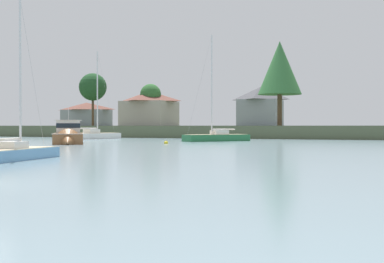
% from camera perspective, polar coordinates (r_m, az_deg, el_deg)
% --- Properties ---
extents(far_shore_bank, '(227.48, 52.11, 2.06)m').
position_cam_1_polar(far_shore_bank, '(105.16, 14.10, 0.06)').
color(far_shore_bank, '#4C563D').
rests_on(far_shore_bank, ground).
extents(sailboat_skyblue, '(2.99, 7.18, 10.25)m').
position_cam_1_polar(sailboat_skyblue, '(32.48, -18.86, -2.59)').
color(sailboat_skyblue, '#669ECC').
rests_on(sailboat_skyblue, ground).
extents(dinghy_maroon, '(2.38, 2.74, 0.41)m').
position_cam_1_polar(dinghy_maroon, '(76.18, -19.79, -0.85)').
color(dinghy_maroon, maroon).
rests_on(dinghy_maroon, ground).
extents(sailboat_white, '(4.46, 10.27, 14.29)m').
position_cam_1_polar(sailboat_white, '(81.87, -10.74, -0.59)').
color(sailboat_white, white).
rests_on(sailboat_white, ground).
extents(sailboat_green, '(7.78, 8.56, 14.50)m').
position_cam_1_polar(sailboat_green, '(68.39, 2.71, -0.83)').
color(sailboat_green, '#236B3D').
rests_on(sailboat_green, ground).
extents(cruiser_wood, '(8.24, 10.26, 5.32)m').
position_cam_1_polar(cruiser_wood, '(60.22, -13.42, -0.76)').
color(cruiser_wood, brown).
rests_on(cruiser_wood, ground).
extents(mooring_buoy_yellow, '(0.48, 0.48, 0.53)m').
position_cam_1_polar(mooring_buoy_yellow, '(58.66, -2.87, -1.27)').
color(mooring_buoy_yellow, yellow).
rests_on(mooring_buoy_yellow, ground).
extents(shore_tree_far_left, '(7.34, 7.34, 14.22)m').
position_cam_1_polar(shore_tree_far_left, '(88.94, 9.62, 6.88)').
color(shore_tree_far_left, brown).
rests_on(shore_tree_far_left, far_shore_bank).
extents(shore_tree_center, '(4.49, 4.49, 8.94)m').
position_cam_1_polar(shore_tree_center, '(111.38, -4.57, 4.04)').
color(shore_tree_center, brown).
rests_on(shore_tree_center, far_shore_bank).
extents(shore_tree_inland_b, '(6.12, 6.12, 11.67)m').
position_cam_1_polar(shore_tree_inland_b, '(117.63, -10.85, 4.81)').
color(shore_tree_inland_b, brown).
rests_on(shore_tree_inland_b, far_shore_bank).
extents(cottage_near_water, '(9.54, 9.58, 8.77)m').
position_cam_1_polar(cottage_near_water, '(118.23, 7.52, 2.83)').
color(cottage_near_water, gray).
rests_on(cottage_near_water, far_shore_bank).
extents(cottage_hillside, '(10.68, 10.78, 7.52)m').
position_cam_1_polar(cottage_hillside, '(112.80, -4.70, 2.61)').
color(cottage_hillside, '#9E998E').
rests_on(cottage_hillside, far_shore_bank).
extents(cottage_eastern, '(11.50, 6.80, 5.55)m').
position_cam_1_polar(cottage_eastern, '(127.03, -11.52, 1.92)').
color(cottage_eastern, gray).
rests_on(cottage_eastern, far_shore_bank).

